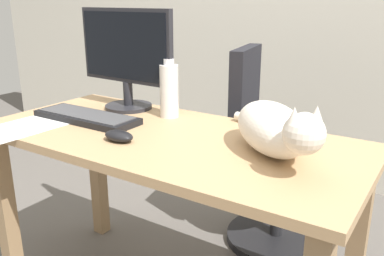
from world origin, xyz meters
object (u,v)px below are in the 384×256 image
computer_mouse (119,136)px  monitor (126,55)px  office_chair (270,162)px  cat (274,128)px  water_bottle (169,90)px  keyboard (87,117)px

computer_mouse → monitor: bearing=127.3°
office_chair → cat: size_ratio=2.06×
monitor → water_bottle: monitor is taller
keyboard → cat: bearing=4.2°
monitor → keyboard: monitor is taller
monitor → keyboard: size_ratio=1.09×
monitor → water_bottle: 0.26m
office_chair → water_bottle: (-0.25, -0.46, 0.40)m
computer_mouse → water_bottle: size_ratio=0.48×
office_chair → monitor: 0.84m
office_chair → cat: 0.76m
office_chair → computer_mouse: (-0.22, -0.79, 0.31)m
monitor → cat: (0.73, -0.17, -0.15)m
office_chair → computer_mouse: 0.87m
office_chair → monitor: (-0.48, -0.45, 0.52)m
office_chair → keyboard: (-0.49, -0.67, 0.31)m
office_chair → cat: office_chair is taller
cat → computer_mouse: cat is taller
cat → water_bottle: 0.53m
water_bottle → computer_mouse: bearing=-84.1°
cat → computer_mouse: bearing=-160.2°
monitor → computer_mouse: bearing=-52.7°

